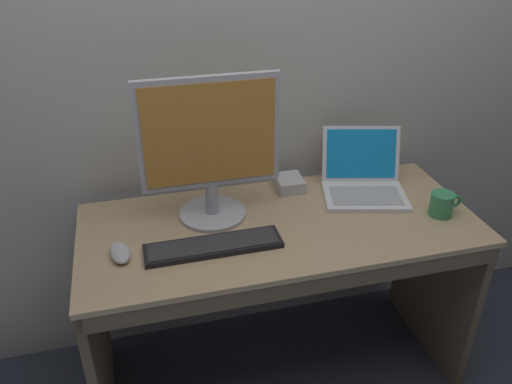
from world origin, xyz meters
TOP-DOWN VIEW (x-y plane):
  - ground_plane at (0.00, 0.00)m, footprint 14.00×14.00m
  - desk at (0.00, -0.01)m, footprint 1.44×0.63m
  - laptop_white at (0.38, 0.13)m, footprint 0.38×0.37m
  - external_monitor at (-0.23, 0.10)m, footprint 0.49×0.25m
  - wired_keyboard at (-0.26, -0.10)m, footprint 0.46×0.12m
  - computer_mouse at (-0.57, -0.07)m, footprint 0.08×0.13m
  - external_drive_box at (0.11, 0.23)m, footprint 0.11×0.13m
  - coffee_mug at (0.59, -0.10)m, footprint 0.12×0.09m

SIDE VIEW (x-z plane):
  - ground_plane at x=0.00m, z-range 0.00..0.00m
  - desk at x=0.00m, z-range 0.15..0.92m
  - wired_keyboard at x=-0.26m, z-range 0.76..0.78m
  - computer_mouse at x=-0.57m, z-range 0.76..0.79m
  - external_drive_box at x=0.11m, z-range 0.76..0.81m
  - coffee_mug at x=0.59m, z-range 0.76..0.85m
  - laptop_white at x=0.38m, z-range 0.70..0.93m
  - external_monitor at x=-0.23m, z-range 0.77..1.31m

